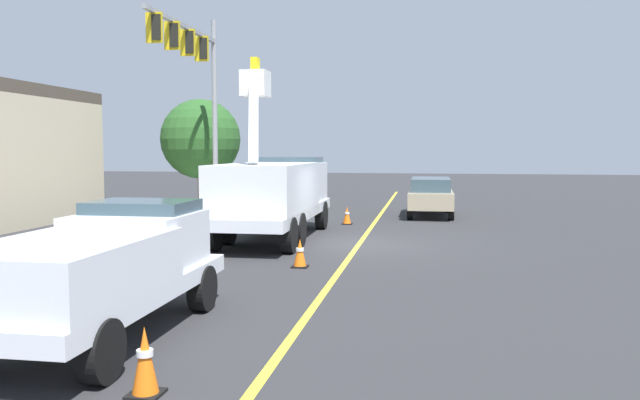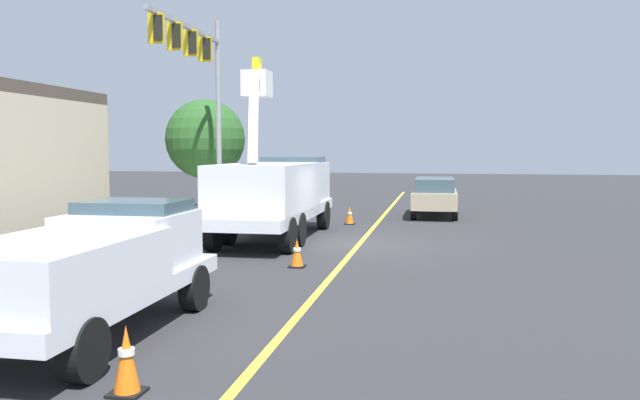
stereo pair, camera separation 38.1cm
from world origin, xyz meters
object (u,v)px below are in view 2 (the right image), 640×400
at_px(traffic_cone_leading, 127,360).
at_px(service_pickup_truck, 91,267).
at_px(utility_bucket_truck, 275,191).
at_px(traffic_cone_mid_rear, 350,216).
at_px(passing_minivan, 435,194).
at_px(traffic_signal_mast, 199,71).
at_px(traffic_cone_mid_front, 297,253).

bearing_deg(traffic_cone_leading, service_pickup_truck, 40.06).
bearing_deg(utility_bucket_truck, traffic_cone_mid_rear, -22.35).
bearing_deg(passing_minivan, traffic_signal_mast, 118.24).
relative_size(service_pickup_truck, traffic_signal_mast, 0.67).
bearing_deg(traffic_signal_mast, service_pickup_truck, -163.58).
xyz_separation_m(service_pickup_truck, traffic_cone_mid_front, (6.48, -1.70, -0.76)).
xyz_separation_m(traffic_cone_mid_front, traffic_signal_mast, (8.40, 6.09, 5.68)).
relative_size(utility_bucket_truck, passing_minivan, 1.70).
bearing_deg(traffic_cone_mid_rear, service_pickup_truck, 174.60).
distance_m(utility_bucket_truck, traffic_signal_mast, 6.93).
distance_m(passing_minivan, traffic_cone_mid_rear, 5.08).
distance_m(utility_bucket_truck, service_pickup_truck, 11.48).
height_order(passing_minivan, traffic_signal_mast, traffic_signal_mast).
bearing_deg(traffic_cone_mid_front, service_pickup_truck, 165.27).
relative_size(service_pickup_truck, traffic_cone_mid_rear, 7.89).
distance_m(traffic_cone_leading, traffic_signal_mast, 18.85).
xyz_separation_m(utility_bucket_truck, traffic_signal_mast, (3.40, 4.09, 4.44)).
distance_m(traffic_cone_mid_front, traffic_signal_mast, 11.82).
relative_size(service_pickup_truck, traffic_cone_mid_front, 7.76).
height_order(traffic_cone_leading, traffic_signal_mast, traffic_signal_mast).
height_order(traffic_cone_mid_front, traffic_cone_mid_rear, traffic_cone_mid_front).
bearing_deg(traffic_signal_mast, traffic_cone_mid_front, -144.07).
height_order(passing_minivan, traffic_cone_mid_rear, passing_minivan).
height_order(utility_bucket_truck, traffic_cone_leading, utility_bucket_truck).
height_order(service_pickup_truck, traffic_cone_leading, service_pickup_truck).
xyz_separation_m(utility_bucket_truck, traffic_cone_mid_front, (-4.99, -2.00, -1.23)).
bearing_deg(utility_bucket_truck, traffic_signal_mast, 50.20).
xyz_separation_m(passing_minivan, traffic_cone_mid_rear, (-3.91, 3.19, -0.62)).
distance_m(utility_bucket_truck, traffic_cone_mid_rear, 4.87).
relative_size(traffic_cone_leading, traffic_cone_mid_rear, 1.19).
bearing_deg(service_pickup_truck, traffic_signal_mast, 16.42).
bearing_deg(passing_minivan, traffic_cone_mid_front, 167.34).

